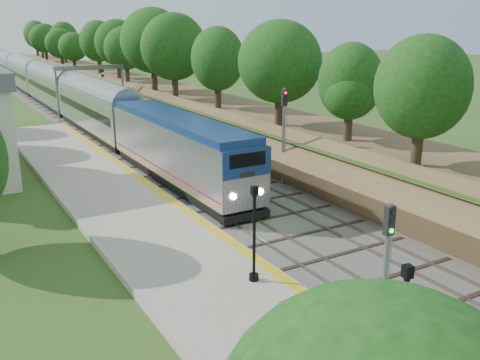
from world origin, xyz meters
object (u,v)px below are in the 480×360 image
train (38,83)px  signal_farside (284,126)px  signal_gantry (90,77)px  signal_platform (386,266)px  lamppost_far (254,239)px  lamppost_mid (401,337)px

train → signal_farside: 56.66m
signal_gantry → signal_platform: size_ratio=1.55×
lamppost_far → signal_platform: 7.00m
signal_gantry → lamppost_mid: bearing=-96.2°
train → lamppost_mid: size_ratio=30.22×
signal_gantry → signal_platform: bearing=-95.6°
lamppost_mid → signal_platform: bearing=64.2°
train → signal_platform: size_ratio=23.18×
signal_platform → lamppost_far: bearing=95.6°
signal_gantry → lamppost_far: 48.05m
signal_gantry → train: signal_gantry is taller
lamppost_mid → signal_gantry: bearing=83.8°
lamppost_far → signal_platform: size_ratio=0.79×
train → signal_platform: (-2.90, -75.12, 1.36)m
lamppost_mid → signal_platform: signal_platform is taller
signal_gantry → train: (-2.47, 20.70, -2.47)m
signal_gantry → lamppost_far: size_ratio=1.97×
signal_farside → train: bearing=96.3°
signal_platform → signal_farside: signal_farside is taller
signal_gantry → signal_platform: signal_gantry is taller
train → lamppost_mid: train is taller
signal_gantry → train: 20.99m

